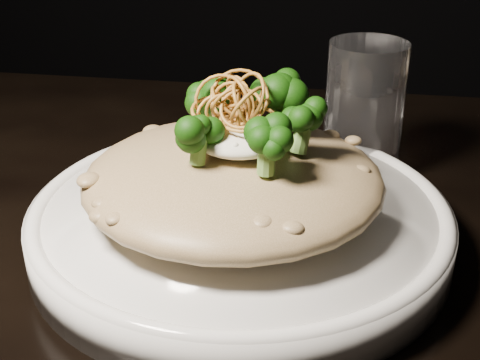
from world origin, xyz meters
name	(u,v)px	position (x,y,z in m)	size (l,w,h in m)	color
table	(208,337)	(0.00, 0.00, 0.67)	(1.10, 0.80, 0.75)	black
plate	(240,224)	(0.02, 0.02, 0.77)	(0.32, 0.32, 0.03)	white
risotto	(233,179)	(0.02, 0.01, 0.81)	(0.22, 0.22, 0.05)	brown
broccoli	(247,113)	(0.03, 0.02, 0.86)	(0.14, 0.14, 0.05)	black
cheese	(240,138)	(0.02, 0.01, 0.84)	(0.07, 0.07, 0.02)	white
shallots	(235,95)	(0.02, 0.02, 0.87)	(0.06, 0.06, 0.04)	brown
drinking_glass	(364,110)	(0.12, 0.16, 0.81)	(0.07, 0.07, 0.13)	white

